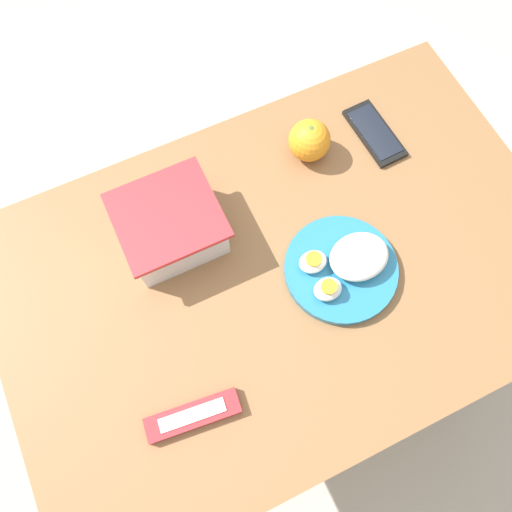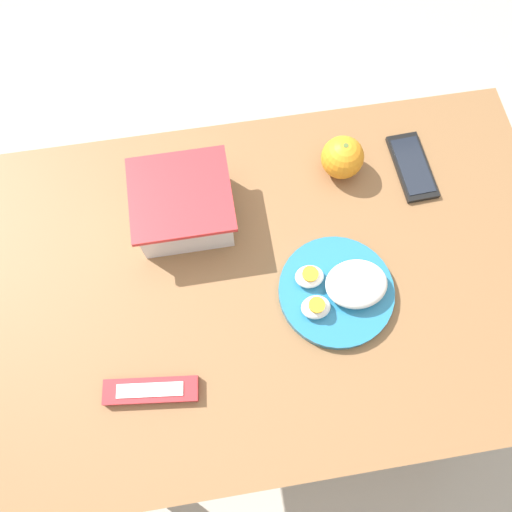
% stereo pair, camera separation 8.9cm
% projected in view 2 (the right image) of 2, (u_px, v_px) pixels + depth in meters
% --- Properties ---
extents(ground_plane, '(10.00, 10.00, 0.00)m').
position_uv_depth(ground_plane, '(270.00, 350.00, 1.61)').
color(ground_plane, '#B2A899').
extents(table, '(1.05, 0.69, 0.75)m').
position_uv_depth(table, '(278.00, 298.00, 1.04)').
color(table, brown).
rests_on(table, ground_plane).
extents(food_container, '(0.18, 0.17, 0.09)m').
position_uv_depth(food_container, '(184.00, 206.00, 0.91)').
color(food_container, white).
rests_on(food_container, table).
extents(orange_fruit, '(0.08, 0.08, 0.08)m').
position_uv_depth(orange_fruit, '(342.00, 157.00, 0.95)').
color(orange_fruit, orange).
rests_on(orange_fruit, table).
extents(rice_plate, '(0.21, 0.21, 0.06)m').
position_uv_depth(rice_plate, '(340.00, 289.00, 0.88)').
color(rice_plate, teal).
rests_on(rice_plate, table).
extents(candy_bar, '(0.16, 0.06, 0.02)m').
position_uv_depth(candy_bar, '(151.00, 391.00, 0.83)').
color(candy_bar, '#B7282D').
rests_on(candy_bar, table).
extents(cell_phone, '(0.07, 0.15, 0.01)m').
position_uv_depth(cell_phone, '(412.00, 167.00, 0.98)').
color(cell_phone, black).
rests_on(cell_phone, table).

